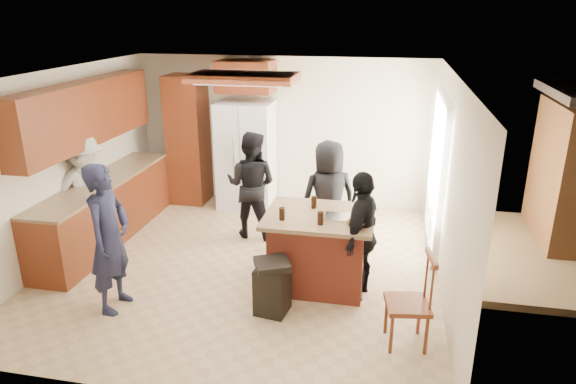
% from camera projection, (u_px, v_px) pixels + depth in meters
% --- Properties ---
extents(room_shell, '(8.00, 5.20, 5.00)m').
position_uv_depth(room_shell, '(573.00, 186.00, 7.24)').
color(room_shell, tan).
rests_on(room_shell, ground).
extents(person_front_left, '(0.46, 0.63, 1.71)m').
position_uv_depth(person_front_left, '(109.00, 238.00, 5.61)').
color(person_front_left, '#1B1D36').
rests_on(person_front_left, ground).
extents(person_behind_left, '(0.81, 0.55, 1.59)m').
position_uv_depth(person_behind_left, '(251.00, 185.00, 7.49)').
color(person_behind_left, black).
rests_on(person_behind_left, ground).
extents(person_behind_right, '(0.92, 0.78, 1.59)m').
position_uv_depth(person_behind_right, '(328.00, 198.00, 6.98)').
color(person_behind_right, black).
rests_on(person_behind_right, ground).
extents(person_side_right, '(0.66, 0.99, 1.54)m').
position_uv_depth(person_side_right, '(361.00, 235.00, 5.89)').
color(person_side_right, black).
rests_on(person_side_right, ground).
extents(person_counter, '(0.84, 1.17, 1.64)m').
position_uv_depth(person_counter, '(86.00, 192.00, 7.14)').
color(person_counter, gray).
rests_on(person_counter, ground).
extents(left_cabinetry, '(0.64, 3.00, 2.30)m').
position_uv_depth(left_cabinetry, '(99.00, 178.00, 7.30)').
color(left_cabinetry, maroon).
rests_on(left_cabinetry, ground).
extents(back_wall_units, '(1.80, 0.60, 2.45)m').
position_uv_depth(back_wall_units, '(202.00, 125.00, 8.65)').
color(back_wall_units, maroon).
rests_on(back_wall_units, ground).
extents(refrigerator, '(0.90, 0.76, 1.80)m').
position_uv_depth(refrigerator, '(246.00, 156.00, 8.59)').
color(refrigerator, white).
rests_on(refrigerator, ground).
extents(kitchen_island, '(1.28, 1.03, 0.93)m').
position_uv_depth(kitchen_island, '(319.00, 249.00, 6.21)').
color(kitchen_island, '#A73D2B').
rests_on(kitchen_island, ground).
extents(island_items, '(1.02, 0.74, 0.15)m').
position_uv_depth(island_items, '(337.00, 216.00, 5.91)').
color(island_items, silver).
rests_on(island_items, kitchen_island).
extents(trash_bin, '(0.48, 0.48, 0.63)m').
position_uv_depth(trash_bin, '(272.00, 286.00, 5.69)').
color(trash_bin, black).
rests_on(trash_bin, ground).
extents(spindle_chair, '(0.48, 0.48, 0.99)m').
position_uv_depth(spindle_chair, '(410.00, 304.00, 5.09)').
color(spindle_chair, maroon).
rests_on(spindle_chair, ground).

